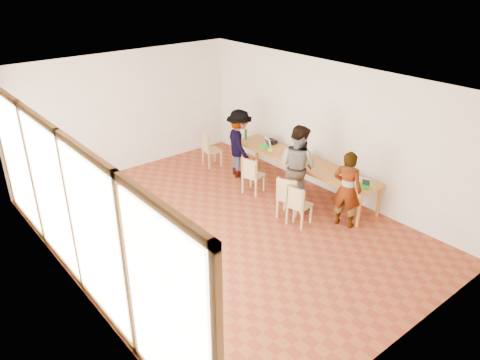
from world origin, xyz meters
name	(u,v)px	position (x,y,z in m)	size (l,w,h in m)	color
ground	(224,229)	(0.00, 0.00, 0.00)	(8.00, 8.00, 0.00)	brown
wall_back	(125,112)	(0.00, 4.00, 1.50)	(6.00, 0.10, 3.00)	white
wall_front	(411,255)	(0.00, -4.00, 1.50)	(6.00, 0.10, 3.00)	white
wall_right	(328,128)	(3.00, 0.00, 1.50)	(0.10, 8.00, 3.00)	white
window_wall	(70,210)	(-2.96, 0.00, 1.50)	(0.10, 8.00, 3.00)	white
ceiling	(222,82)	(0.00, 0.00, 3.02)	(6.00, 8.00, 0.04)	white
communal_table	(302,162)	(2.50, 0.29, 0.70)	(0.80, 4.00, 0.75)	#C3812B
side_table	(80,205)	(-2.27, 1.60, 0.67)	(0.90, 0.90, 0.75)	#C3812B
chair_near	(288,194)	(1.30, -0.49, 0.58)	(0.57, 0.57, 0.50)	tan
chair_mid	(297,202)	(1.25, -0.81, 0.55)	(0.49, 0.49, 0.47)	tan
chair_far	(251,172)	(1.47, 0.87, 0.55)	(0.52, 0.52, 0.48)	tan
chair_empty	(208,146)	(1.65, 2.80, 0.54)	(0.47, 0.47, 0.47)	tan
chair_spare	(86,223)	(-2.41, 0.98, 0.61)	(0.64, 0.64, 0.53)	tan
person_near	(347,189)	(2.02, -1.41, 0.81)	(0.59, 0.39, 1.62)	gray
person_mid	(298,166)	(1.89, -0.17, 0.93)	(0.90, 0.70, 1.86)	gray
person_far	(239,144)	(1.89, 1.82, 0.86)	(1.11, 0.64, 1.71)	gray
laptop_near	(366,185)	(2.51, -1.50, 0.80)	(0.25, 0.26, 0.18)	#26D92B
laptop_mid	(306,156)	(2.65, 0.28, 0.81)	(0.27, 0.29, 0.22)	#26D92B
laptop_far	(266,145)	(2.43, 1.43, 0.81)	(0.29, 0.31, 0.23)	#26D92B
yellow_mug	(271,150)	(2.30, 1.13, 0.80)	(0.12, 0.12, 0.09)	yellow
green_bottle	(246,135)	(2.38, 2.15, 0.89)	(0.07, 0.07, 0.28)	#1F7726
clear_glass	(360,179)	(2.64, -1.27, 0.80)	(0.07, 0.07, 0.09)	silver
condiment_cup	(268,139)	(2.80, 1.75, 0.78)	(0.08, 0.08, 0.06)	white
pink_phone	(302,168)	(2.17, -0.04, 0.76)	(0.05, 0.10, 0.01)	#DE3853
black_pouch	(272,141)	(2.72, 1.54, 0.80)	(0.16, 0.26, 0.09)	black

